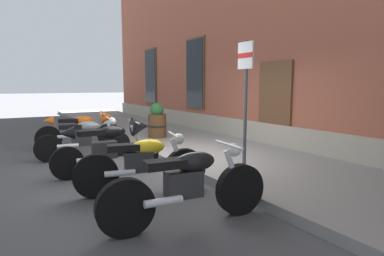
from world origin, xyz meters
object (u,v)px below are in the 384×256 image
Objects in this scene: motorcycle_grey_naked at (85,139)px; motorcycle_black_sport at (111,144)px; parking_sign at (245,89)px; motorcycle_yellow_naked at (143,164)px; motorcycle_orange_sport at (83,128)px; motorcycle_black_naked at (189,186)px; barrel_planter at (157,122)px.

motorcycle_black_sport is (1.55, 0.15, 0.11)m from motorcycle_grey_naked.
motorcycle_yellow_naked is at bearing -102.95° from parking_sign.
parking_sign reaches higher than motorcycle_orange_sport.
parking_sign is (1.75, 1.78, 1.05)m from motorcycle_black_sport.
parking_sign reaches higher than motorcycle_black_naked.
motorcycle_yellow_naked is 4.59m from barrel_planter.
motorcycle_black_naked is at bearing 0.35° from motorcycle_orange_sport.
motorcycle_grey_naked is 0.92× the size of parking_sign.
motorcycle_yellow_naked is 1.35m from motorcycle_black_naked.
motorcycle_yellow_naked is 0.89× the size of parking_sign.
motorcycle_black_sport is at bearing -177.35° from motorcycle_black_naked.
motorcycle_grey_naked is 4.00m from parking_sign.
motorcycle_orange_sport is 2.11m from barrel_planter.
motorcycle_black_naked is at bearing 1.69° from motorcycle_yellow_naked.
motorcycle_orange_sport reaches higher than motorcycle_black_naked.
motorcycle_black_naked is (5.53, 0.03, -0.07)m from motorcycle_orange_sport.
motorcycle_yellow_naked is (2.91, 0.24, 0.00)m from motorcycle_grey_naked.
motorcycle_orange_sport is 2.83m from motorcycle_black_sport.
motorcycle_orange_sport is at bearing 179.91° from motorcycle_yellow_naked.
motorcycle_orange_sport is at bearing 169.23° from motorcycle_grey_naked.
parking_sign is at bearing 20.29° from motorcycle_orange_sport.
motorcycle_black_naked is (4.25, 0.28, 0.01)m from motorcycle_grey_naked.
motorcycle_black_sport reaches higher than motorcycle_yellow_naked.
motorcycle_black_sport reaches higher than motorcycle_black_naked.
motorcycle_grey_naked is at bearing -149.58° from parking_sign.
motorcycle_yellow_naked is at bearing 4.67° from motorcycle_grey_naked.
motorcycle_black_naked is (1.35, 0.04, 0.01)m from motorcycle_yellow_naked.
motorcycle_grey_naked is 2.05× the size of barrel_planter.
motorcycle_black_sport is 0.94× the size of motorcycle_black_naked.
motorcycle_black_naked is 0.96× the size of parking_sign.
motorcycle_orange_sport reaches higher than motorcycle_grey_naked.
motorcycle_orange_sport is 4.19m from motorcycle_yellow_naked.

